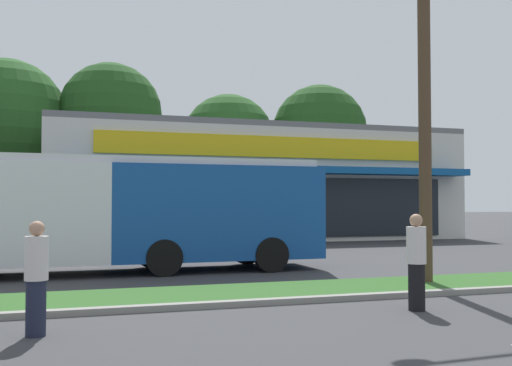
{
  "coord_description": "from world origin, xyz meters",
  "views": [
    {
      "loc": [
        -5.22,
        1.81,
        1.96
      ],
      "look_at": [
        0.05,
        18.1,
        2.56
      ],
      "focal_mm": 41.87,
      "sensor_mm": 36.0,
      "label": 1
    }
  ],
  "objects": [
    {
      "name": "grass_median",
      "position": [
        0.0,
        14.0,
        0.06
      ],
      "size": [
        56.0,
        2.2,
        0.12
      ],
      "primitive_type": "cube",
      "color": "#2D5B23",
      "rests_on": "ground_plane"
    },
    {
      "name": "curb_lip",
      "position": [
        0.0,
        12.78,
        0.06
      ],
      "size": [
        56.0,
        0.24,
        0.12
      ],
      "primitive_type": "cube",
      "color": "gray",
      "rests_on": "ground_plane"
    },
    {
      "name": "storefront_building",
      "position": [
        5.05,
        36.97,
        3.1
      ],
      "size": [
        22.46,
        15.28,
        6.19
      ],
      "color": "beige",
      "rests_on": "ground_plane"
    },
    {
      "name": "tree_mid_left",
      "position": [
        -8.74,
        43.05,
        7.49
      ],
      "size": [
        7.56,
        7.56,
        11.28
      ],
      "color": "#473323",
      "rests_on": "ground_plane"
    },
    {
      "name": "tree_mid",
      "position": [
        -2.27,
        42.57,
        7.95
      ],
      "size": [
        6.83,
        6.83,
        11.38
      ],
      "color": "#473323",
      "rests_on": "ground_plane"
    },
    {
      "name": "tree_mid_right",
      "position": [
        6.47,
        44.63,
        6.67
      ],
      "size": [
        6.89,
        6.89,
        10.13
      ],
      "color": "#473323",
      "rests_on": "ground_plane"
    },
    {
      "name": "tree_right",
      "position": [
        13.09,
        42.83,
        7.35
      ],
      "size": [
        7.07,
        7.07,
        10.89
      ],
      "color": "#473323",
      "rests_on": "ground_plane"
    },
    {
      "name": "utility_pole",
      "position": [
        2.86,
        14.06,
        5.88
      ],
      "size": [
        3.03,
        2.4,
        11.06
      ],
      "color": "#4C3826",
      "rests_on": "ground_plane"
    },
    {
      "name": "city_bus",
      "position": [
        -3.47,
        19.11,
        1.76
      ],
      "size": [
        11.27,
        2.76,
        3.25
      ],
      "rotation": [
        0.0,
        0.0,
        3.15
      ],
      "color": "#144793",
      "rests_on": "ground_plane"
    },
    {
      "name": "car_0",
      "position": [
        1.73,
        25.33,
        0.74
      ],
      "size": [
        4.52,
        1.88,
        1.41
      ],
      "rotation": [
        0.0,
        0.0,
        3.14
      ],
      "color": "slate",
      "rests_on": "ground_plane"
    },
    {
      "name": "pedestrian_near_bench",
      "position": [
        -5.59,
        11.26,
        0.86
      ],
      "size": [
        0.34,
        0.34,
        1.7
      ],
      "rotation": [
        0.0,
        0.0,
        5.53
      ],
      "color": "#1E2338",
      "rests_on": "ground_plane"
    },
    {
      "name": "pedestrian_mid",
      "position": [
        0.97,
        11.36,
        0.89
      ],
      "size": [
        0.36,
        0.36,
        1.77
      ],
      "rotation": [
        0.0,
        0.0,
        5.59
      ],
      "color": "black",
      "rests_on": "ground_plane"
    }
  ]
}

